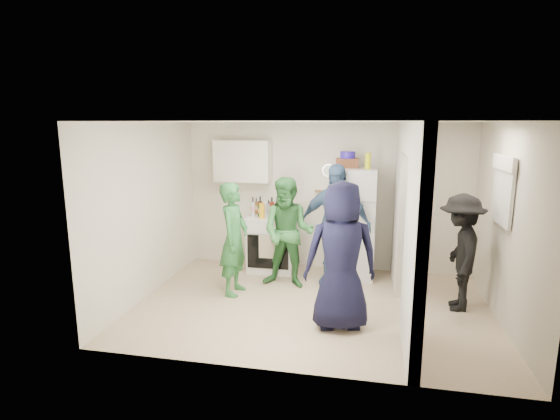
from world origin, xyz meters
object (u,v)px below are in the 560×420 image
Objects in this scene: stove at (272,243)px; person_green_left at (234,239)px; fridge at (352,223)px; yellow_cup_stack_top at (368,161)px; person_denim at (335,225)px; person_nook at (460,252)px; person_navy at (341,256)px; person_green_center at (288,233)px; blue_bowl at (348,155)px; wicker_basket at (347,163)px.

person_green_left reaches higher than stove.
fridge is 7.13× the size of yellow_cup_stack_top.
person_nook is at bearing -10.54° from person_denim.
person_green_left is at bearing -40.16° from person_navy.
yellow_cup_stack_top is 0.14× the size of person_navy.
yellow_cup_stack_top reaches higher than person_nook.
fridge is 0.53m from person_denim.
person_nook is (2.40, -0.37, -0.06)m from person_green_center.
stove is 3.78× the size of yellow_cup_stack_top.
person_navy is at bearing -88.66° from blue_bowl.
person_nook is at bearing -36.90° from yellow_cup_stack_top.
stove is 0.89m from person_green_center.
person_nook is (1.25, -0.94, -1.12)m from yellow_cup_stack_top.
fridge is at bearing 155.56° from yellow_cup_stack_top.
stove is 0.57× the size of person_green_left.
wicker_basket reaches higher than person_nook.
person_navy reaches higher than person_green_left.
person_green_left is at bearing -143.24° from wicker_basket.
person_navy reaches higher than stove.
person_green_center is at bearing -144.31° from fridge.
stove is at bearing -179.07° from wicker_basket.
person_nook is at bearing -3.96° from person_green_center.
wicker_basket is at bearing 153.43° from fridge.
blue_bowl reaches higher than fridge.
yellow_cup_stack_top reaches higher than person_green_left.
yellow_cup_stack_top reaches higher than person_navy.
stove is at bearing 175.21° from yellow_cup_stack_top.
yellow_cup_stack_top is at bearing -57.84° from person_green_left.
stove is 2.37m from person_navy.
person_denim is (1.41, 0.64, 0.12)m from person_green_left.
stove is 1.39m from fridge.
wicker_basket is at bearing -101.86° from person_navy.
fridge is 1.81m from person_nook.
yellow_cup_stack_top is 0.16× the size of person_nook.
person_navy is 1.76m from person_nook.
wicker_basket is at bearing -120.11° from person_nook.
fridge is 1.08× the size of person_green_left.
person_denim is 1.04× the size of person_navy.
person_denim is at bearing -141.69° from yellow_cup_stack_top.
fridge is 0.94× the size of person_denim.
person_green_left is 0.98× the size of person_green_center.
yellow_cup_stack_top reaches higher than person_denim.
stove is 3.02m from person_nook.
person_green_center is (-0.83, -0.72, -1.01)m from wicker_basket.
person_nook is at bearing -34.74° from wicker_basket.
person_green_center reaches higher than person_nook.
person_green_center is at bearing -68.28° from person_navy.
person_navy reaches higher than fridge.
fridge reaches higher than person_green_left.
wicker_basket is (-0.10, 0.05, 0.97)m from fridge.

